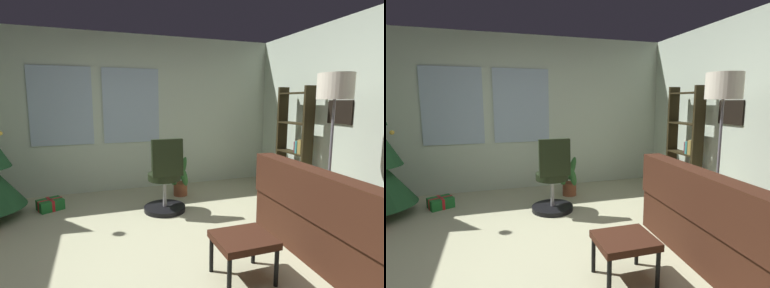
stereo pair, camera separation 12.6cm
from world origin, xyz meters
The scene contains 9 objects.
ground_plane centered at (0.00, 0.00, -0.05)m, with size 5.27×5.11×0.10m, color #B6B791.
wall_back_with_windows centered at (-0.02, 2.60, 1.28)m, with size 5.27×0.12×2.55m.
couch centered at (1.78, -0.49, 0.31)m, with size 1.47×2.05×0.87m.
footstool centered at (0.66, -0.31, 0.32)m, with size 0.48×0.41×0.38m.
gift_box_green centered at (-1.08, 1.93, 0.07)m, with size 0.38×0.36×0.15m.
office_chair centered at (0.40, 1.34, 0.40)m, with size 0.56×0.56×1.01m.
bookshelf centered at (2.42, 1.33, 0.75)m, with size 0.18×0.64×1.69m.
floor_lamp centered at (2.03, 0.22, 1.52)m, with size 0.38×0.38×1.78m.
potted_plant centered at (0.77, 1.94, 0.26)m, with size 0.44×0.48×0.60m.
Camera 1 is at (-0.46, -2.29, 1.48)m, focal length 27.01 mm.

